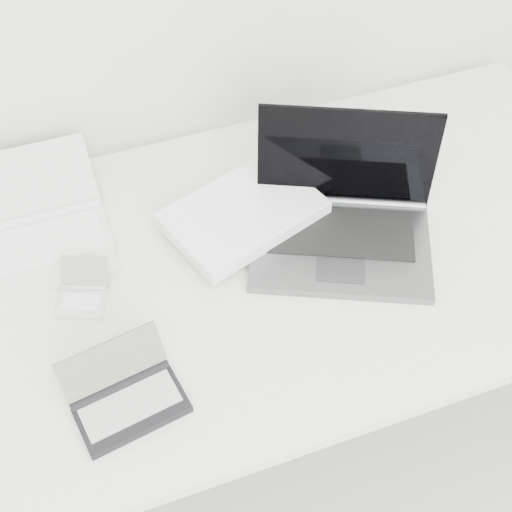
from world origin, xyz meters
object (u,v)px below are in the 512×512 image
object	(u,v)px
desk	(263,271)
laptop_large	(298,217)
netbook_open_white	(38,232)
palmtop_charcoal	(127,398)

from	to	relation	value
desk	laptop_large	size ratio (longest dim) A/B	2.88
netbook_open_white	laptop_large	bearing A→B (deg)	-16.99
laptop_large	netbook_open_white	xyz separation A→B (m)	(-0.50, 0.16, -0.02)
palmtop_charcoal	laptop_large	bearing A→B (deg)	23.23
netbook_open_white	palmtop_charcoal	bearing A→B (deg)	-78.56
desk	netbook_open_white	xyz separation A→B (m)	(-0.41, 0.20, 0.07)
desk	netbook_open_white	world-z (taller)	netbook_open_white
laptop_large	palmtop_charcoal	bearing A→B (deg)	-122.70
desk	palmtop_charcoal	world-z (taller)	palmtop_charcoal
desk	netbook_open_white	distance (m)	0.46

